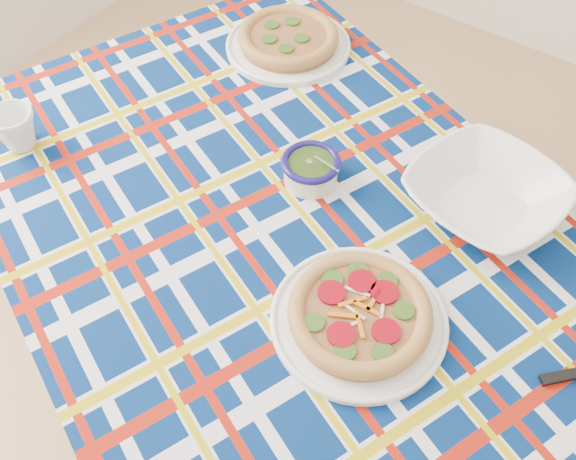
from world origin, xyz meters
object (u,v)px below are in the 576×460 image
Objects in this scene: dining_table at (300,269)px; serving_bowl at (486,195)px; main_focaccia_plate at (360,313)px; pesto_bowl at (311,168)px; mug at (16,129)px.

serving_bowl is at bearing 72.45° from dining_table.
main_focaccia_plate is 1.09× the size of serving_bowl.
pesto_bowl is (-0.07, 0.14, 0.10)m from dining_table.
main_focaccia_plate is 3.31× the size of mug.
dining_table is 0.19m from pesto_bowl.
dining_table is at bearing 156.08° from main_focaccia_plate.
serving_bowl is at bearing 80.57° from main_focaccia_plate.
dining_table is 6.32× the size of serving_bowl.
serving_bowl is (0.06, 0.34, 0.00)m from main_focaccia_plate.
serving_bowl is at bearing 37.99° from mug.
pesto_bowl reaches higher than main_focaccia_plate.
pesto_bowl is (-0.24, 0.21, 0.00)m from main_focaccia_plate.
dining_table is 0.36m from serving_bowl.
dining_table is at bearing 23.83° from mug.
dining_table is 0.20m from main_focaccia_plate.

